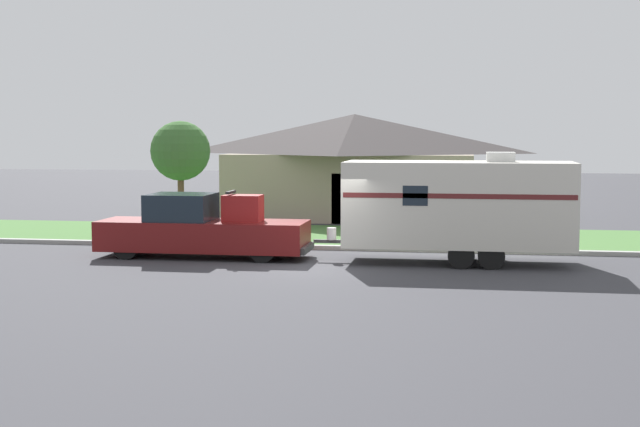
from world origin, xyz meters
TOP-DOWN VIEW (x-y plane):
  - ground_plane at (0.00, 0.00)m, footprint 120.00×120.00m
  - curb_strip at (0.00, 3.75)m, footprint 80.00×0.30m
  - lawn_strip at (0.00, 7.40)m, footprint 80.00×7.00m
  - house_across_street at (-0.99, 15.43)m, footprint 11.47×7.94m
  - pickup_truck at (-3.95, 1.39)m, footprint 6.49×1.91m
  - travel_trailer at (3.81, 1.39)m, footprint 7.55×2.39m
  - mailbox at (-6.67, 4.42)m, footprint 0.48×0.20m
  - tree_in_yard at (-6.56, 7.39)m, footprint 2.23×2.23m

SIDE VIEW (x-z plane):
  - ground_plane at x=0.00m, z-range 0.00..0.00m
  - lawn_strip at x=0.00m, z-range 0.00..0.03m
  - curb_strip at x=0.00m, z-range 0.00..0.14m
  - pickup_truck at x=-3.95m, z-range -0.17..1.88m
  - mailbox at x=-6.67m, z-range 0.37..1.77m
  - travel_trailer at x=3.81m, z-range 0.11..3.36m
  - house_across_street at x=-0.99m, z-range 0.08..4.70m
  - tree_in_yard at x=-6.56m, z-range 0.98..5.21m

